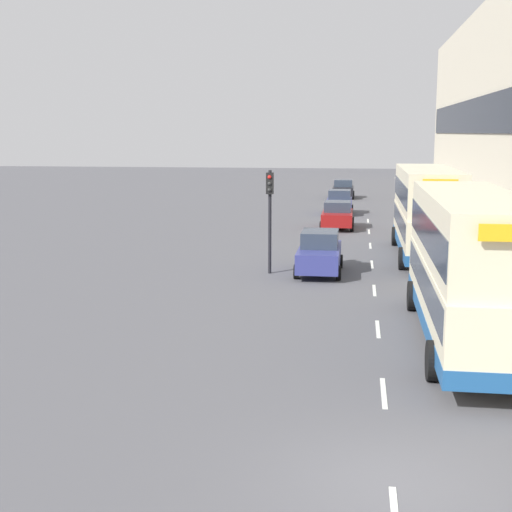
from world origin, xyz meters
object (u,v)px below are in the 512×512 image
Objects in this scene: double_decker_bus_ahead at (427,211)px; traffic_light_far_kerb at (270,204)px; car_0 at (343,189)px; car_2 at (337,215)px; car_3 at (339,202)px; double_decker_bus_near at (470,265)px; car_1 at (320,253)px.

double_decker_bus_ahead is 2.43× the size of traffic_light_far_kerb.
traffic_light_far_kerb is at bearing 86.38° from car_0.
double_decker_bus_ahead is 8.61m from traffic_light_far_kerb.
car_0 is at bearing -89.66° from car_2.
traffic_light_far_kerb is at bearing 84.31° from car_3.
car_3 is at bearing 97.95° from double_decker_bus_near.
car_1 is 3.01m from traffic_light_far_kerb.
double_decker_bus_near is at bearing 97.95° from car_3.
car_3 is 23.48m from traffic_light_far_kerb.
double_decker_bus_near is at bearing 95.71° from car_0.
car_3 is at bearing 84.31° from traffic_light_far_kerb.
double_decker_bus_near is 2.86× the size of car_0.
car_2 is at bearing 114.33° from double_decker_bus_ahead.
car_0 is at bearing 95.71° from double_decker_bus_near.
car_1 is 14.62m from car_2.
double_decker_bus_near is 45.97m from car_0.
double_decker_bus_ahead is (0.09, 14.39, -0.00)m from double_decker_bus_near.
traffic_light_far_kerb is at bearing 80.82° from car_2.
double_decker_bus_near and double_decker_bus_ahead have the same top height.
double_decker_bus_near reaches higher than car_1.
car_2 is (-4.45, 24.42, -1.44)m from double_decker_bus_near.
car_0 is 0.96× the size of car_3.
car_0 is 13.07m from car_3.
car_1 is at bearing -136.64° from double_decker_bus_ahead.
double_decker_bus_near is at bearing -90.36° from double_decker_bus_ahead.
car_2 is at bearing 80.82° from traffic_light_far_kerb.
double_decker_bus_near is 2.62× the size of car_2.
car_0 is 0.92× the size of car_2.
traffic_light_far_kerb is (-2.30, -36.34, 2.15)m from car_0.
double_decker_bus_ahead is at bearing 114.33° from car_2.
double_decker_bus_ahead is 6.82m from car_1.
car_1 is at bearing 88.74° from car_2.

